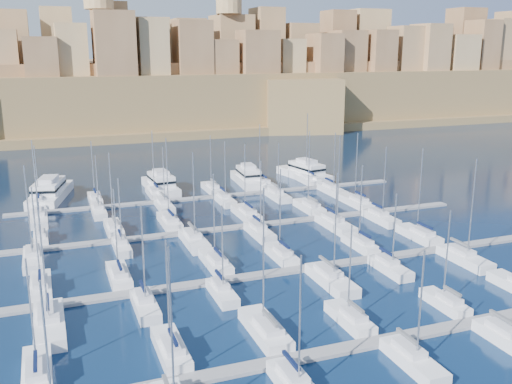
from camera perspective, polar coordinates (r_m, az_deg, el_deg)
name	(u,v)px	position (r m, az deg, el deg)	size (l,w,h in m)	color
ground	(272,244)	(93.40, 1.57, -5.23)	(600.00, 600.00, 0.00)	black
pontoon_near	(388,340)	(65.72, 13.10, -14.20)	(84.00, 2.00, 0.40)	slate
pontoon_mid_near	(303,269)	(83.05, 4.70, -7.66)	(84.00, 2.00, 0.40)	slate
pontoon_mid_far	(251,226)	(102.20, -0.54, -3.38)	(84.00, 2.00, 0.40)	slate
pontoon_far	(216,197)	(122.31, -4.06, -0.46)	(84.00, 2.00, 0.40)	slate
sailboat_0	(37,373)	(61.13, -21.03, -16.57)	(2.72, 9.08, 12.56)	white
sailboat_1	(171,349)	(61.88, -8.49, -15.30)	(2.68, 8.93, 12.80)	white
sailboat_2	(265,329)	(64.94, 0.93, -13.58)	(2.99, 9.96, 17.12)	white
sailboat_3	(350,318)	(68.30, 9.39, -12.37)	(2.47, 8.23, 12.19)	white
sailboat_4	(445,303)	(74.94, 18.41, -10.45)	(2.24, 7.48, 12.69)	white
sailboat_9	(413,360)	(61.51, 15.41, -15.89)	(2.57, 8.56, 12.84)	white
sailboat_10	(508,339)	(68.74, 23.88, -13.29)	(2.56, 8.52, 11.49)	white
sailboat_12	(41,286)	(80.82, -20.71, -8.79)	(2.65, 8.83, 14.34)	white
sailboat_13	(119,276)	(81.22, -13.54, -8.13)	(2.67, 8.91, 13.17)	white
sailboat_14	(216,262)	(83.89, -4.03, -7.02)	(2.79, 9.29, 14.08)	white
sailboat_15	(281,254)	(86.79, 2.52, -6.26)	(2.57, 8.58, 14.15)	white
sailboat_16	(361,244)	(92.63, 10.42, -5.15)	(2.50, 8.32, 13.77)	white
sailboat_17	(419,235)	(99.32, 15.99, -4.13)	(2.89, 9.62, 15.57)	white
sailboat_18	(49,324)	(70.08, -19.96, -12.30)	(3.32, 11.05, 16.53)	white
sailboat_19	(145,305)	(71.89, -11.04, -11.02)	(2.54, 8.48, 13.75)	white
sailboat_20	(222,292)	(74.20, -3.42, -9.95)	(2.32, 7.73, 12.67)	white
sailboat_21	(331,279)	(78.39, 7.53, -8.65)	(3.13, 10.42, 15.92)	white
sailboat_22	(390,267)	(84.09, 13.24, -7.34)	(2.48, 8.27, 11.99)	white
sailboat_23	(464,258)	(90.76, 20.11, -6.20)	(2.93, 9.76, 16.14)	white
sailboat_24	(41,237)	(100.94, -20.72, -4.24)	(2.26, 7.53, 13.32)	white
sailboat_25	(114,228)	(102.02, -14.04, -3.53)	(2.66, 8.86, 14.23)	white
sailboat_26	(170,221)	(103.82, -8.63, -2.93)	(2.91, 9.69, 16.15)	white
sailboat_27	(246,213)	(107.65, -0.99, -2.16)	(2.95, 9.85, 14.23)	white
sailboat_28	(309,207)	(112.38, 5.35, -1.51)	(2.85, 9.51, 15.96)	white
sailboat_29	(356,202)	(117.41, 10.01, -0.98)	(2.94, 9.81, 15.03)	white
sailboat_30	(33,259)	(91.26, -21.38, -6.21)	(2.81, 9.37, 15.29)	white
sailboat_31	(122,247)	(92.53, -13.29, -5.34)	(2.30, 7.67, 12.16)	white
sailboat_32	(194,240)	(93.35, -6.21, -4.82)	(3.01, 10.04, 15.68)	white
sailboat_33	(259,232)	(97.08, 0.35, -4.00)	(2.72, 9.05, 13.42)	white
sailboat_34	(335,224)	(102.12, 7.92, -3.19)	(3.14, 10.45, 17.01)	white
sailboat_35	(381,218)	(107.47, 12.36, -2.52)	(2.75, 9.18, 14.33)	white
sailboat_36	(39,204)	(122.35, -20.85, -1.11)	(2.41, 8.05, 12.78)	white
sailboat_37	(95,199)	(122.80, -15.80, -0.65)	(2.51, 8.38, 13.01)	white
sailboat_38	(155,193)	(124.71, -10.07, -0.10)	(2.77, 9.22, 14.50)	white
sailboat_39	(212,188)	(127.36, -4.44, 0.38)	(2.69, 8.95, 12.87)	white
sailboat_40	(261,183)	(131.80, 0.47, 0.90)	(3.18, 10.61, 14.67)	white
sailboat_41	(307,179)	(135.99, 5.15, 1.27)	(2.95, 9.84, 16.62)	white
sailboat_42	(39,218)	(111.93, -20.88, -2.47)	(2.99, 9.97, 15.66)	white
sailboat_43	(99,211)	(113.10, -15.45, -1.89)	(2.44, 8.15, 12.06)	white
sailboat_44	(164,206)	(114.44, -9.15, -1.36)	(2.63, 8.77, 12.91)	white
sailboat_45	(225,200)	(117.46, -3.15, -0.79)	(2.59, 8.63, 13.32)	white
sailboat_46	(277,195)	(120.98, 2.12, -0.33)	(2.79, 9.30, 12.39)	white
sailboat_47	(332,190)	(126.33, 7.63, 0.18)	(2.87, 9.55, 13.84)	white
motor_yacht_a	(50,191)	(127.78, -19.92, 0.06)	(10.29, 20.11, 5.25)	white
motor_yacht_b	(161,184)	(128.43, -9.50, 0.79)	(5.90, 16.43, 5.25)	white
motor_yacht_c	(248,177)	(133.27, -0.82, 1.48)	(5.70, 15.56, 5.25)	white
motor_yacht_d	(305,172)	(139.75, 4.94, 2.02)	(8.25, 17.71, 5.25)	white
fortified_city	(128,90)	(239.71, -12.71, 9.94)	(460.00, 108.95, 59.52)	brown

